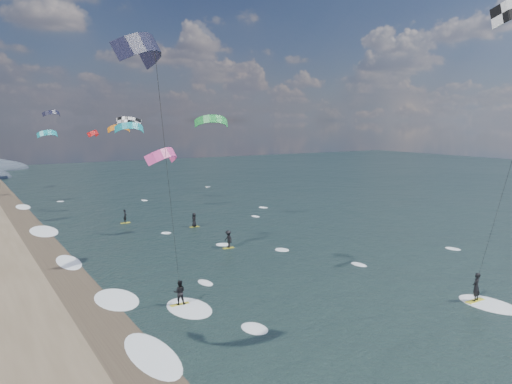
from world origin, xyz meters
TOP-DOWN VIEW (x-y plane):
  - ground at (0.00, 0.00)m, footprint 260.00×260.00m
  - wet_sand_strip at (-12.00, 10.00)m, footprint 3.00×240.00m
  - kitesurfer_near_b at (-9.33, 7.53)m, footprint 6.85×9.20m
  - far_kitesurfers at (2.28, 28.95)m, footprint 7.11×17.56m
  - bg_kite_field at (-0.10, 52.10)m, footprint 12.82×71.77m
  - shoreline_surf at (-10.80, 14.75)m, footprint 2.40×79.40m

SIDE VIEW (x-z plane):
  - ground at x=0.00m, z-range 0.00..0.00m
  - shoreline_surf at x=-10.80m, z-range -0.06..0.06m
  - wet_sand_strip at x=-12.00m, z-range 0.00..0.01m
  - far_kitesurfers at x=2.28m, z-range -0.02..1.70m
  - kitesurfer_near_b at x=-9.33m, z-range 2.52..18.99m
  - bg_kite_field at x=-0.10m, z-range 8.54..14.08m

